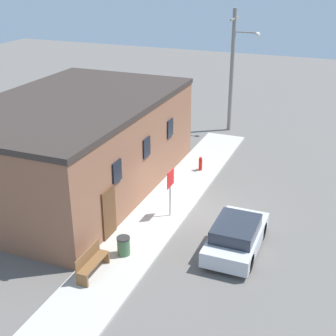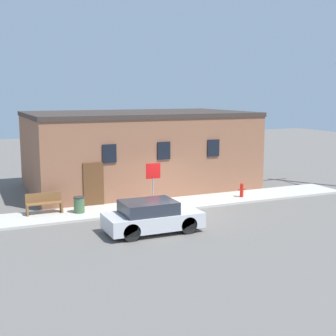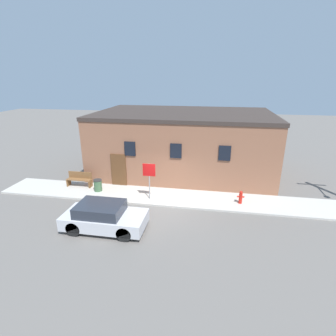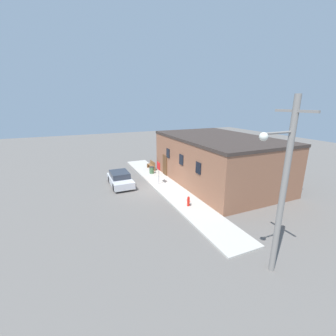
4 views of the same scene
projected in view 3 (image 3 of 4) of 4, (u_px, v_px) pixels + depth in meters
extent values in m
plane|color=#66605B|center=(162.00, 207.00, 14.51)|extent=(80.00, 80.00, 0.00)
cube|color=#BCB7AD|center=(166.00, 197.00, 15.59)|extent=(20.33, 2.38, 0.10)
cube|color=#8E5B42|center=(183.00, 144.00, 19.50)|extent=(12.35, 7.63, 4.18)
cube|color=#382D28|center=(184.00, 114.00, 18.76)|extent=(12.45, 7.73, 0.24)
cube|color=black|center=(130.00, 149.00, 16.23)|extent=(0.70, 0.08, 0.90)
cube|color=black|center=(176.00, 151.00, 15.76)|extent=(0.70, 0.08, 0.90)
cube|color=black|center=(225.00, 153.00, 15.29)|extent=(0.70, 0.08, 0.90)
cube|color=brown|center=(119.00, 171.00, 16.86)|extent=(1.00, 0.08, 2.20)
cylinder|color=red|center=(240.00, 198.00, 14.60)|extent=(0.19, 0.19, 0.62)
sphere|color=red|center=(241.00, 192.00, 14.48)|extent=(0.17, 0.17, 0.17)
cylinder|color=red|center=(238.00, 197.00, 14.59)|extent=(0.10, 0.08, 0.08)
cylinder|color=red|center=(243.00, 197.00, 14.54)|extent=(0.10, 0.08, 0.08)
cylinder|color=gray|center=(149.00, 182.00, 14.90)|extent=(0.06, 0.06, 2.14)
cube|color=red|center=(149.00, 170.00, 14.65)|extent=(0.73, 0.02, 0.73)
cube|color=brown|center=(69.00, 182.00, 17.01)|extent=(0.08, 0.44, 0.46)
cube|color=brown|center=(90.00, 184.00, 16.77)|extent=(0.08, 0.44, 0.46)
cube|color=brown|center=(79.00, 179.00, 16.81)|extent=(1.60, 0.44, 0.04)
cube|color=brown|center=(80.00, 175.00, 16.92)|extent=(1.60, 0.04, 0.43)
cylinder|color=#426642|center=(98.00, 186.00, 16.20)|extent=(0.48, 0.48, 0.68)
cylinder|color=#2D2D2D|center=(97.00, 180.00, 16.07)|extent=(0.51, 0.51, 0.06)
cylinder|color=black|center=(135.00, 216.00, 12.88)|extent=(0.69, 0.20, 0.69)
cylinder|color=black|center=(124.00, 234.00, 11.41)|extent=(0.69, 0.20, 0.69)
cylinder|color=black|center=(89.00, 212.00, 13.27)|extent=(0.69, 0.20, 0.69)
cylinder|color=black|center=(73.00, 229.00, 11.79)|extent=(0.69, 0.20, 0.69)
cube|color=silver|center=(105.00, 219.00, 12.29)|extent=(3.84, 1.79, 0.60)
cube|color=#282D38|center=(100.00, 209.00, 12.14)|extent=(2.11, 1.57, 0.49)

